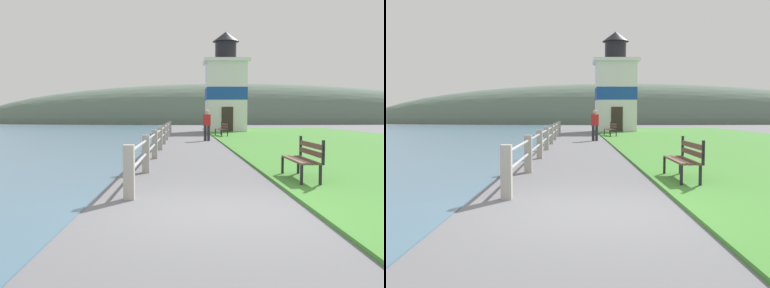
# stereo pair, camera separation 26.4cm
# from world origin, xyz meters

# --- Properties ---
(ground_plane) EXTENTS (160.00, 160.00, 0.00)m
(ground_plane) POSITION_xyz_m (0.00, 0.00, 0.00)
(ground_plane) COLOR slate
(grass_verge) EXTENTS (12.00, 42.81, 0.06)m
(grass_verge) POSITION_xyz_m (7.46, 14.27, 0.03)
(grass_verge) COLOR #428433
(grass_verge) RESTS_ON ground_plane
(seawall_railing) EXTENTS (0.18, 23.44, 0.93)m
(seawall_railing) POSITION_xyz_m (-1.36, 12.63, 0.53)
(seawall_railing) COLOR #A8A399
(seawall_railing) RESTS_ON ground_plane
(park_bench_near) EXTENTS (0.47, 1.67, 0.94)m
(park_bench_near) POSITION_xyz_m (2.15, 2.86, 0.54)
(park_bench_near) COLOR brown
(park_bench_near) RESTS_ON ground_plane
(park_bench_midway) EXTENTS (0.72, 1.97, 0.94)m
(park_bench_midway) POSITION_xyz_m (2.09, 21.05, 0.54)
(park_bench_midway) COLOR brown
(park_bench_midway) RESTS_ON ground_plane
(lighthouse) EXTENTS (3.61, 3.61, 8.07)m
(lighthouse) POSITION_xyz_m (3.03, 28.77, 3.39)
(lighthouse) COLOR white
(lighthouse) RESTS_ON ground_plane
(person_strolling) EXTENTS (0.43, 0.26, 1.67)m
(person_strolling) POSITION_xyz_m (0.84, 16.76, 0.90)
(person_strolling) COLOR #28282D
(person_strolling) RESTS_ON ground_plane
(distant_hillside) EXTENTS (80.00, 16.00, 12.00)m
(distant_hillside) POSITION_xyz_m (8.00, 58.54, 0.00)
(distant_hillside) COLOR #566B5B
(distant_hillside) RESTS_ON ground_plane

